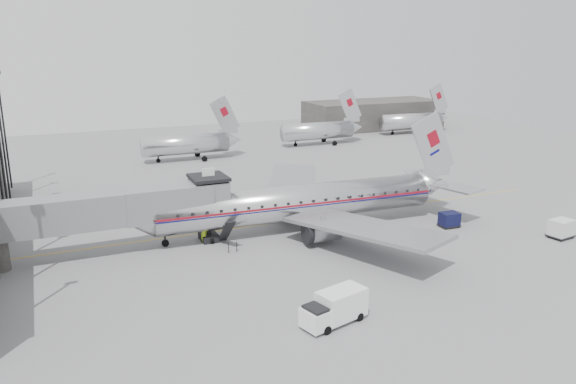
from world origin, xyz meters
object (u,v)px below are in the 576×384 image
(baggage_cart_navy, at_px, (449,219))
(baggage_cart_white, at_px, (561,228))
(service_van, at_px, (335,307))
(ramp_worker, at_px, (204,235))
(airliner, at_px, (305,202))

(baggage_cart_navy, bearing_deg, baggage_cart_white, -38.75)
(service_van, relative_size, baggage_cart_navy, 2.48)
(baggage_cart_navy, distance_m, ramp_worker, 25.36)
(airliner, xyz_separation_m, baggage_cart_navy, (14.07, -5.62, -2.06))
(baggage_cart_white, bearing_deg, airliner, 142.61)
(airliner, distance_m, baggage_cart_white, 25.48)
(baggage_cart_white, distance_m, ramp_worker, 35.05)
(airliner, distance_m, baggage_cart_navy, 15.29)
(service_van, xyz_separation_m, baggage_cart_navy, (20.85, 13.36, -0.36))
(airliner, relative_size, baggage_cart_white, 14.24)
(airliner, bearing_deg, baggage_cart_navy, -19.11)
(airliner, distance_m, ramp_worker, 10.87)
(airliner, relative_size, ramp_worker, 23.26)
(service_van, relative_size, baggage_cart_white, 2.01)
(service_van, height_order, baggage_cart_white, service_van)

